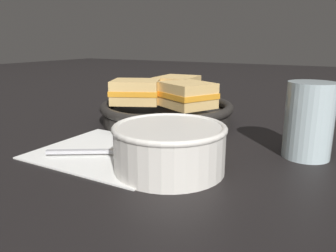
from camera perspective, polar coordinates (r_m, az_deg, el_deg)
ground_plane at (r=0.49m, az=-1.37°, el=-4.94°), size 4.00×4.00×0.00m
napkin at (r=0.50m, az=-9.88°, el=-4.41°), size 0.21×0.18×0.00m
soup_bowl at (r=0.42m, az=0.25°, el=-3.27°), size 0.15×0.15×0.06m
spoon at (r=0.48m, az=-7.66°, el=-4.32°), size 0.14×0.10×0.01m
skillet at (r=0.67m, az=-0.23°, el=2.49°), size 0.27×0.35×0.04m
sandwich_near_left at (r=0.62m, az=3.36°, el=5.46°), size 0.12×0.11×0.05m
sandwich_near_right at (r=0.72m, az=1.59°, el=6.81°), size 0.09×0.10×0.05m
sandwich_far_left at (r=0.66m, az=-5.61°, el=5.99°), size 0.12×0.11×0.05m
drinking_glass at (r=0.50m, az=23.34°, el=0.90°), size 0.07×0.07×0.11m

